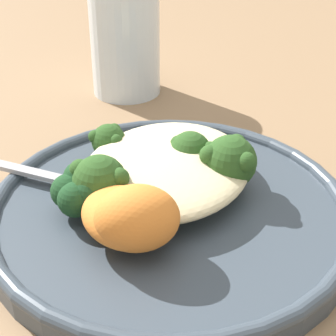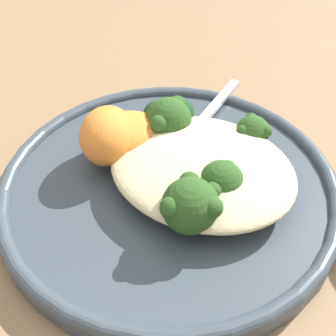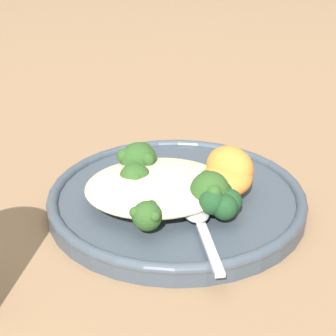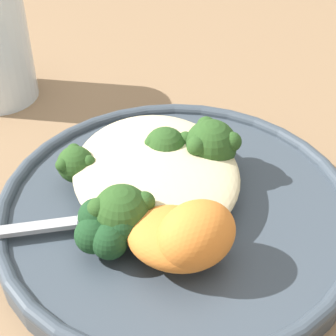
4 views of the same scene
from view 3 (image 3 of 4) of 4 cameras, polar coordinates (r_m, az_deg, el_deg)
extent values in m
plane|color=#846647|center=(0.60, 1.67, -3.99)|extent=(4.00, 4.00, 0.00)
cylinder|color=#38424C|center=(0.60, 0.92, -3.48)|extent=(0.27, 0.27, 0.02)
torus|color=#38424C|center=(0.59, 0.93, -2.81)|extent=(0.27, 0.27, 0.01)
ellipsoid|color=beige|center=(0.57, -1.13, -1.87)|extent=(0.15, 0.13, 0.02)
ellipsoid|color=#8EB25B|center=(0.60, 0.09, -0.98)|extent=(0.07, 0.05, 0.01)
sphere|color=#284C1E|center=(0.61, -2.99, 0.74)|extent=(0.04, 0.04, 0.04)
sphere|color=#284C1E|center=(0.62, -2.43, 1.93)|extent=(0.02, 0.02, 0.02)
sphere|color=#284C1E|center=(0.60, -4.51, 1.23)|extent=(0.02, 0.02, 0.02)
sphere|color=#284C1E|center=(0.59, -2.09, 0.84)|extent=(0.02, 0.02, 0.02)
ellipsoid|color=#8EB25B|center=(0.59, -0.17, -1.44)|extent=(0.07, 0.02, 0.01)
sphere|color=#284C1E|center=(0.58, -3.39, -0.97)|extent=(0.03, 0.03, 0.03)
sphere|color=#284C1E|center=(0.59, -3.56, 0.12)|extent=(0.01, 0.01, 0.01)
sphere|color=#284C1E|center=(0.57, -3.26, -1.05)|extent=(0.01, 0.01, 0.01)
ellipsoid|color=#8EB25B|center=(0.57, -0.04, -2.96)|extent=(0.07, 0.10, 0.01)
sphere|color=#284C1E|center=(0.52, -2.14, -4.90)|extent=(0.03, 0.03, 0.03)
sphere|color=#284C1E|center=(0.53, -1.69, -3.84)|extent=(0.01, 0.01, 0.01)
sphere|color=#284C1E|center=(0.52, -3.38, -4.53)|extent=(0.01, 0.01, 0.01)
sphere|color=#284C1E|center=(0.51, -1.38, -4.92)|extent=(0.01, 0.01, 0.01)
ellipsoid|color=#8EB25B|center=(0.58, 2.53, -1.94)|extent=(0.04, 0.07, 0.02)
sphere|color=#284C1E|center=(0.55, 4.28, -2.35)|extent=(0.04, 0.04, 0.04)
sphere|color=#284C1E|center=(0.56, 3.93, -0.98)|extent=(0.02, 0.02, 0.02)
sphere|color=#284C1E|center=(0.53, 4.70, -2.49)|extent=(0.02, 0.02, 0.02)
ellipsoid|color=orange|center=(0.59, 6.40, -0.07)|extent=(0.06, 0.07, 0.04)
ellipsoid|color=orange|center=(0.59, 6.00, -1.05)|extent=(0.08, 0.08, 0.03)
sphere|color=#193D1E|center=(0.55, 6.24, -3.40)|extent=(0.03, 0.03, 0.03)
sphere|color=#193D1E|center=(0.55, 5.27, -2.51)|extent=(0.03, 0.03, 0.03)
sphere|color=#193D1E|center=(0.55, 4.17, -3.26)|extent=(0.03, 0.03, 0.03)
sphere|color=#193D1E|center=(0.54, 4.49, -3.43)|extent=(0.03, 0.03, 0.03)
sphere|color=#193D1E|center=(0.54, 5.78, -3.99)|extent=(0.03, 0.03, 0.03)
cube|color=#A3A3A8|center=(0.50, 4.24, -8.17)|extent=(0.01, 0.08, 0.00)
ellipsoid|color=#A3A3A8|center=(0.54, 2.95, -4.57)|extent=(0.03, 0.04, 0.01)
camera|label=1|loc=(0.76, 25.04, 20.62)|focal=60.00mm
camera|label=2|loc=(0.74, -13.21, 23.89)|focal=50.00mm
camera|label=4|loc=(0.59, 34.92, 22.15)|focal=60.00mm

